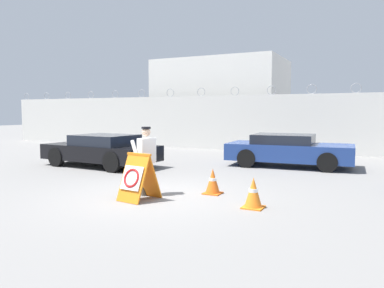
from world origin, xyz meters
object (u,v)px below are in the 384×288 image
object	(u,v)px
traffic_cone_near	(213,181)
parked_car_rear_sedan	(288,150)
barricade_sign	(138,177)
traffic_cone_mid	(253,193)
security_guard	(146,157)
parked_car_front_coupe	(102,150)

from	to	relation	value
traffic_cone_near	parked_car_rear_sedan	size ratio (longest dim) A/B	0.14
barricade_sign	traffic_cone_mid	distance (m)	2.67
parked_car_rear_sedan	security_guard	bearing A→B (deg)	-111.35
security_guard	parked_car_rear_sedan	bearing A→B (deg)	-179.66
security_guard	traffic_cone_mid	size ratio (longest dim) A/B	2.55
security_guard	traffic_cone_near	size ratio (longest dim) A/B	2.66
traffic_cone_near	parked_car_front_coupe	bearing A→B (deg)	155.80
security_guard	parked_car_front_coupe	bearing A→B (deg)	-110.08
parked_car_rear_sedan	parked_car_front_coupe	bearing A→B (deg)	-157.11
parked_car_rear_sedan	barricade_sign	bearing A→B (deg)	-109.15
barricade_sign	parked_car_rear_sedan	world-z (taller)	parked_car_rear_sedan
barricade_sign	traffic_cone_near	bearing A→B (deg)	55.12
parked_car_front_coupe	security_guard	bearing A→B (deg)	145.58
parked_car_front_coupe	parked_car_rear_sedan	world-z (taller)	parked_car_rear_sedan
security_guard	parked_car_rear_sedan	world-z (taller)	security_guard
security_guard	parked_car_rear_sedan	size ratio (longest dim) A/B	0.36
traffic_cone_near	barricade_sign	bearing A→B (deg)	-133.70
security_guard	parked_car_front_coupe	xyz separation A→B (m)	(-4.17, 3.33, -0.31)
barricade_sign	security_guard	xyz separation A→B (m)	(-0.11, 0.55, 0.38)
traffic_cone_mid	barricade_sign	bearing A→B (deg)	-169.72
traffic_cone_near	parked_car_rear_sedan	bearing A→B (deg)	82.98
barricade_sign	parked_car_front_coupe	distance (m)	5.78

